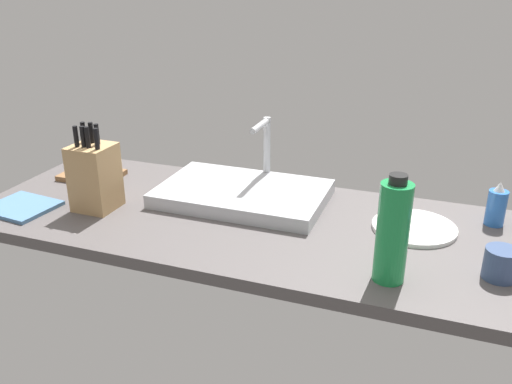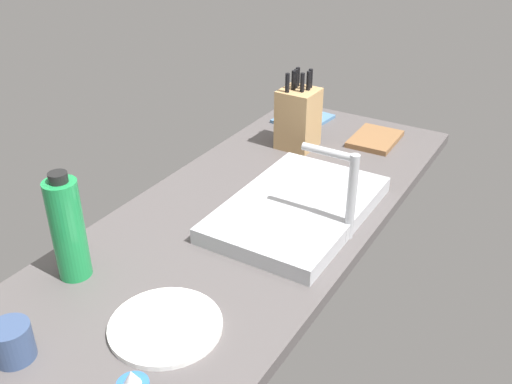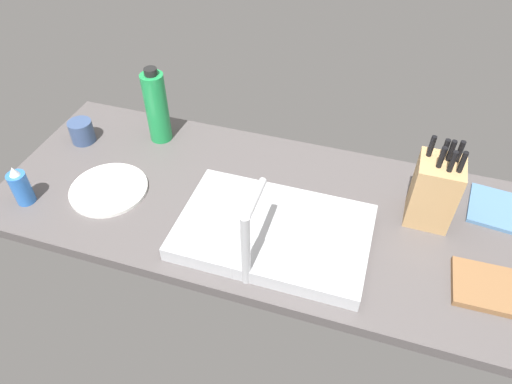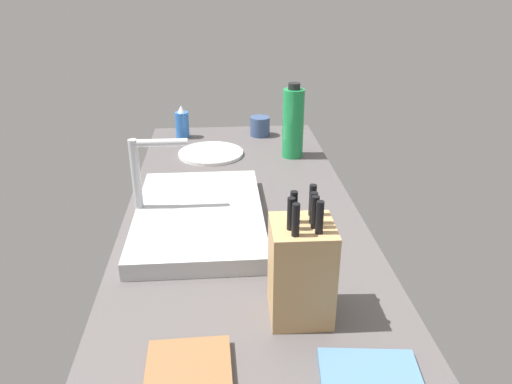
{
  "view_description": "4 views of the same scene",
  "coord_description": "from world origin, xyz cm",
  "px_view_note": "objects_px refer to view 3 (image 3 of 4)",
  "views": [
    {
      "loc": [
        53.76,
        -137.01,
        72.77
      ],
      "look_at": [
        2.04,
        4.24,
        10.33
      ],
      "focal_mm": 38.14,
      "sensor_mm": 36.0,
      "label": 1
    },
    {
      "loc": [
        115.54,
        71.52,
        86.68
      ],
      "look_at": [
        0.5,
        2.11,
        10.83
      ],
      "focal_mm": 40.29,
      "sensor_mm": 36.0,
      "label": 2
    },
    {
      "loc": [
        -26.67,
        95.19,
        102.72
      ],
      "look_at": [
        3.19,
        1.07,
        8.67
      ],
      "focal_mm": 32.78,
      "sensor_mm": 36.0,
      "label": 3
    },
    {
      "loc": [
        -125.98,
        6.0,
        67.76
      ],
      "look_at": [
        -7.45,
        -3.26,
        13.39
      ],
      "focal_mm": 35.14,
      "sensor_mm": 36.0,
      "label": 4
    }
  ],
  "objects_px": {
    "dish_towel": "(503,211)",
    "water_bottle": "(157,107)",
    "coffee_mug": "(82,131)",
    "sink_basin": "(273,232)",
    "faucet": "(247,238)",
    "knife_block": "(434,191)",
    "soap_bottle": "(21,187)",
    "dinner_plate": "(109,189)",
    "cutting_board": "(494,289)"
  },
  "relations": [
    {
      "from": "cutting_board",
      "to": "dish_towel",
      "type": "xyz_separation_m",
      "value": [
        -0.04,
        -0.3,
        -0.0
      ]
    },
    {
      "from": "faucet",
      "to": "cutting_board",
      "type": "distance_m",
      "value": 0.63
    },
    {
      "from": "sink_basin",
      "to": "water_bottle",
      "type": "height_order",
      "value": "water_bottle"
    },
    {
      "from": "dish_towel",
      "to": "water_bottle",
      "type": "bearing_deg",
      "value": -1.37
    },
    {
      "from": "faucet",
      "to": "dinner_plate",
      "type": "relative_size",
      "value": 0.99
    },
    {
      "from": "faucet",
      "to": "water_bottle",
      "type": "distance_m",
      "value": 0.66
    },
    {
      "from": "faucet",
      "to": "coffee_mug",
      "type": "distance_m",
      "value": 0.82
    },
    {
      "from": "dinner_plate",
      "to": "water_bottle",
      "type": "bearing_deg",
      "value": -96.76
    },
    {
      "from": "cutting_board",
      "to": "dish_towel",
      "type": "distance_m",
      "value": 0.31
    },
    {
      "from": "knife_block",
      "to": "sink_basin",
      "type": "bearing_deg",
      "value": 28.5
    },
    {
      "from": "dinner_plate",
      "to": "soap_bottle",
      "type": "bearing_deg",
      "value": 28.09
    },
    {
      "from": "sink_basin",
      "to": "cutting_board",
      "type": "distance_m",
      "value": 0.58
    },
    {
      "from": "sink_basin",
      "to": "faucet",
      "type": "relative_size",
      "value": 2.23
    },
    {
      "from": "water_bottle",
      "to": "dish_towel",
      "type": "relative_size",
      "value": 1.39
    },
    {
      "from": "faucet",
      "to": "dinner_plate",
      "type": "bearing_deg",
      "value": -18.46
    },
    {
      "from": "water_bottle",
      "to": "coffee_mug",
      "type": "distance_m",
      "value": 0.28
    },
    {
      "from": "faucet",
      "to": "water_bottle",
      "type": "relative_size",
      "value": 0.88
    },
    {
      "from": "water_bottle",
      "to": "dinner_plate",
      "type": "height_order",
      "value": "water_bottle"
    },
    {
      "from": "dish_towel",
      "to": "cutting_board",
      "type": "bearing_deg",
      "value": 82.28
    },
    {
      "from": "soap_bottle",
      "to": "coffee_mug",
      "type": "distance_m",
      "value": 0.31
    },
    {
      "from": "knife_block",
      "to": "soap_bottle",
      "type": "xyz_separation_m",
      "value": [
        1.15,
        0.3,
        -0.05
      ]
    },
    {
      "from": "water_bottle",
      "to": "dish_towel",
      "type": "xyz_separation_m",
      "value": [
        -1.12,
        0.03,
        -0.12
      ]
    },
    {
      "from": "dish_towel",
      "to": "coffee_mug",
      "type": "bearing_deg",
      "value": 2.94
    },
    {
      "from": "soap_bottle",
      "to": "dish_towel",
      "type": "distance_m",
      "value": 1.42
    },
    {
      "from": "sink_basin",
      "to": "dish_towel",
      "type": "bearing_deg",
      "value": -154.27
    },
    {
      "from": "soap_bottle",
      "to": "water_bottle",
      "type": "bearing_deg",
      "value": -121.21
    },
    {
      "from": "knife_block",
      "to": "dish_towel",
      "type": "height_order",
      "value": "knife_block"
    },
    {
      "from": "cutting_board",
      "to": "sink_basin",
      "type": "bearing_deg",
      "value": -0.44
    },
    {
      "from": "dish_towel",
      "to": "knife_block",
      "type": "bearing_deg",
      "value": 22.12
    },
    {
      "from": "knife_block",
      "to": "water_bottle",
      "type": "distance_m",
      "value": 0.91
    },
    {
      "from": "faucet",
      "to": "knife_block",
      "type": "bearing_deg",
      "value": -140.65
    },
    {
      "from": "sink_basin",
      "to": "water_bottle",
      "type": "distance_m",
      "value": 0.61
    },
    {
      "from": "coffee_mug",
      "to": "water_bottle",
      "type": "bearing_deg",
      "value": -158.73
    },
    {
      "from": "cutting_board",
      "to": "dinner_plate",
      "type": "xyz_separation_m",
      "value": [
        1.11,
        -0.03,
        -0.0
      ]
    },
    {
      "from": "coffee_mug",
      "to": "soap_bottle",
      "type": "bearing_deg",
      "value": 90.13
    },
    {
      "from": "dinner_plate",
      "to": "dish_towel",
      "type": "relative_size",
      "value": 1.24
    },
    {
      "from": "faucet",
      "to": "dish_towel",
      "type": "bearing_deg",
      "value": -145.77
    },
    {
      "from": "faucet",
      "to": "water_bottle",
      "type": "xyz_separation_m",
      "value": [
        0.47,
        -0.47,
        -0.02
      ]
    },
    {
      "from": "faucet",
      "to": "coffee_mug",
      "type": "height_order",
      "value": "faucet"
    },
    {
      "from": "knife_block",
      "to": "water_bottle",
      "type": "xyz_separation_m",
      "value": [
        0.9,
        -0.12,
        0.02
      ]
    },
    {
      "from": "soap_bottle",
      "to": "dish_towel",
      "type": "xyz_separation_m",
      "value": [
        -1.37,
        -0.38,
        -0.05
      ]
    },
    {
      "from": "sink_basin",
      "to": "soap_bottle",
      "type": "distance_m",
      "value": 0.76
    },
    {
      "from": "knife_block",
      "to": "faucet",
      "type": "bearing_deg",
      "value": 40.24
    },
    {
      "from": "knife_block",
      "to": "water_bottle",
      "type": "bearing_deg",
      "value": -6.41
    },
    {
      "from": "knife_block",
      "to": "soap_bottle",
      "type": "bearing_deg",
      "value": 15.28
    },
    {
      "from": "faucet",
      "to": "soap_bottle",
      "type": "xyz_separation_m",
      "value": [
        0.72,
        -0.06,
        -0.09
      ]
    },
    {
      "from": "faucet",
      "to": "coffee_mug",
      "type": "xyz_separation_m",
      "value": [
        0.72,
        -0.37,
        -0.1
      ]
    },
    {
      "from": "knife_block",
      "to": "dish_towel",
      "type": "bearing_deg",
      "value": -156.99
    },
    {
      "from": "soap_bottle",
      "to": "sink_basin",
      "type": "bearing_deg",
      "value": -173.49
    },
    {
      "from": "faucet",
      "to": "water_bottle",
      "type": "bearing_deg",
      "value": -44.56
    }
  ]
}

